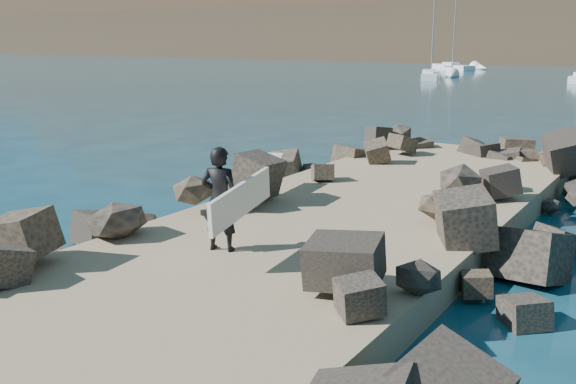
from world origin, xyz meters
name	(u,v)px	position (x,y,z in m)	size (l,w,h in m)	color
ground	(316,256)	(0.00, 0.00, 0.00)	(800.00, 800.00, 0.00)	#0F384C
jetty	(256,273)	(0.00, -2.00, 0.30)	(6.00, 26.00, 0.60)	#8C7759
riprap_left	(152,227)	(-2.90, -1.50, 0.50)	(2.60, 22.00, 1.00)	#272421
riprap_right	(431,288)	(2.90, -1.50, 0.50)	(2.60, 22.00, 1.00)	black
surfboard_resting	(264,176)	(-2.37, 1.60, 1.04)	(0.53, 2.12, 0.07)	beige
surfer_with_board	(223,199)	(-0.61, -2.07, 1.51)	(1.09, 2.21, 1.81)	black
sailboat_e	(452,67)	(-22.37, 72.52, 0.35)	(6.98, 5.93, 9.05)	white
sailboat_a	(431,75)	(-17.87, 53.04, 0.35)	(3.56, 7.07, 8.38)	white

